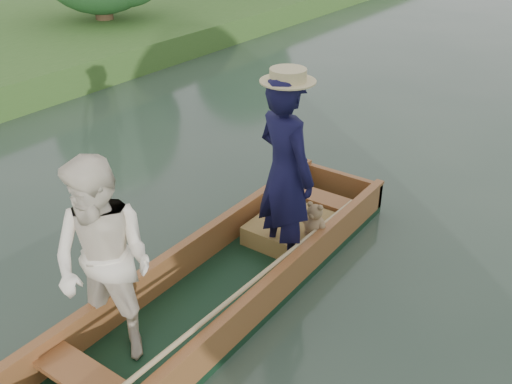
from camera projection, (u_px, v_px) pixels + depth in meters
The scene contains 2 objects.
ground at pixel (221, 300), 5.61m from camera, with size 120.00×120.00×0.00m, color #283D30.
punt at pixel (207, 242), 5.21m from camera, with size 1.36×5.00×2.13m.
Camera 1 is at (2.85, -3.40, 3.61)m, focal length 40.00 mm.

